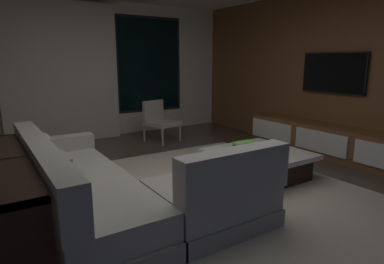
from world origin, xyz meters
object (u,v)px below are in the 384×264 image
object	(u,v)px
mounted_tv	(333,73)
console_table_behind_couch	(5,196)
coffee_table	(258,164)
book_stack_on_coffee_table	(244,146)
media_console	(331,143)
accent_chair_near_window	(159,119)
sectional_couch	(114,192)

from	to	relation	value
mounted_tv	console_table_behind_couch	size ratio (longest dim) A/B	0.54
coffee_table	book_stack_on_coffee_table	size ratio (longest dim) A/B	3.89
media_console	coffee_table	bearing A→B (deg)	-179.10
book_stack_on_coffee_table	console_table_behind_couch	distance (m)	2.83
accent_chair_near_window	console_table_behind_couch	bearing A→B (deg)	-137.45
coffee_table	mounted_tv	distance (m)	2.16
sectional_couch	mounted_tv	world-z (taller)	mounted_tv
sectional_couch	coffee_table	distance (m)	2.04
coffee_table	book_stack_on_coffee_table	xyz separation A→B (m)	(-0.13, 0.15, 0.23)
sectional_couch	media_console	size ratio (longest dim) A/B	0.81
coffee_table	console_table_behind_couch	size ratio (longest dim) A/B	0.55
mounted_tv	console_table_behind_couch	distance (m)	4.86
book_stack_on_coffee_table	mounted_tv	bearing A→B (deg)	2.11
coffee_table	accent_chair_near_window	world-z (taller)	accent_chair_near_window
accent_chair_near_window	mounted_tv	size ratio (longest dim) A/B	0.69
accent_chair_near_window	media_console	xyz separation A→B (m)	(1.77, -2.55, -0.18)
book_stack_on_coffee_table	accent_chair_near_window	bearing A→B (deg)	90.46
console_table_behind_couch	sectional_couch	bearing A→B (deg)	-7.97
mounted_tv	book_stack_on_coffee_table	bearing A→B (deg)	-177.89
coffee_table	console_table_behind_couch	distance (m)	2.96
accent_chair_near_window	media_console	world-z (taller)	accent_chair_near_window
sectional_couch	console_table_behind_couch	size ratio (longest dim) A/B	1.19
sectional_couch	mounted_tv	distance (m)	4.01
accent_chair_near_window	console_table_behind_couch	size ratio (longest dim) A/B	0.37
media_console	mounted_tv	world-z (taller)	mounted_tv
accent_chair_near_window	console_table_behind_couch	xyz separation A→B (m)	(-2.81, -2.58, -0.02)
book_stack_on_coffee_table	mounted_tv	distance (m)	2.15
coffee_table	mounted_tv	xyz separation A→B (m)	(1.81, 0.22, 1.16)
coffee_table	console_table_behind_couch	bearing A→B (deg)	179.90
media_console	mounted_tv	size ratio (longest dim) A/B	2.75
media_console	console_table_behind_couch	bearing A→B (deg)	-179.74
coffee_table	accent_chair_near_window	size ratio (longest dim) A/B	1.49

